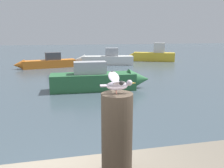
{
  "coord_description": "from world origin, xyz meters",
  "views": [
    {
      "loc": [
        0.27,
        -2.82,
        3.05
      ],
      "look_at": [
        0.84,
        -0.23,
        2.47
      ],
      "focal_mm": 37.48,
      "sensor_mm": 36.0,
      "label": 1
    }
  ],
  "objects_px": {
    "seagull": "(117,83)",
    "boat_orange": "(45,63)",
    "mooring_post": "(117,135)",
    "boat_white": "(103,60)",
    "boat_yellow": "(151,55)",
    "boat_green": "(103,80)"
  },
  "relations": [
    {
      "from": "mooring_post",
      "to": "seagull",
      "type": "relative_size",
      "value": 1.52
    },
    {
      "from": "boat_green",
      "to": "boat_white",
      "type": "xyz_separation_m",
      "value": [
        1.82,
        9.91,
        -0.03
      ]
    },
    {
      "from": "mooring_post",
      "to": "boat_white",
      "type": "height_order",
      "value": "mooring_post"
    },
    {
      "from": "boat_orange",
      "to": "boat_white",
      "type": "xyz_separation_m",
      "value": [
        5.36,
        0.88,
        0.07
      ]
    },
    {
      "from": "boat_yellow",
      "to": "boat_green",
      "type": "bearing_deg",
      "value": -122.61
    },
    {
      "from": "seagull",
      "to": "boat_orange",
      "type": "bearing_deg",
      "value": 95.73
    },
    {
      "from": "boat_orange",
      "to": "mooring_post",
      "type": "bearing_deg",
      "value": -84.29
    },
    {
      "from": "mooring_post",
      "to": "boat_white",
      "type": "distance_m",
      "value": 20.25
    },
    {
      "from": "boat_green",
      "to": "boat_white",
      "type": "relative_size",
      "value": 0.94
    },
    {
      "from": "seagull",
      "to": "boat_yellow",
      "type": "xyz_separation_m",
      "value": [
        9.27,
        21.91,
        -1.92
      ]
    },
    {
      "from": "mooring_post",
      "to": "boat_yellow",
      "type": "bearing_deg",
      "value": 67.06
    },
    {
      "from": "seagull",
      "to": "boat_orange",
      "type": "distance_m",
      "value": 19.22
    },
    {
      "from": "mooring_post",
      "to": "boat_green",
      "type": "bearing_deg",
      "value": 80.65
    },
    {
      "from": "boat_green",
      "to": "boat_yellow",
      "type": "relative_size",
      "value": 1.07
    },
    {
      "from": "boat_yellow",
      "to": "boat_white",
      "type": "xyz_separation_m",
      "value": [
        -5.81,
        -2.01,
        -0.1
      ]
    },
    {
      "from": "mooring_post",
      "to": "seagull",
      "type": "xyz_separation_m",
      "value": [
        0.0,
        -0.0,
        0.59
      ]
    },
    {
      "from": "boat_orange",
      "to": "boat_yellow",
      "type": "xyz_separation_m",
      "value": [
        11.18,
        2.9,
        0.17
      ]
    },
    {
      "from": "seagull",
      "to": "boat_yellow",
      "type": "bearing_deg",
      "value": 67.07
    },
    {
      "from": "boat_yellow",
      "to": "seagull",
      "type": "bearing_deg",
      "value": -112.93
    },
    {
      "from": "boat_orange",
      "to": "boat_white",
      "type": "relative_size",
      "value": 0.92
    },
    {
      "from": "boat_orange",
      "to": "boat_yellow",
      "type": "distance_m",
      "value": 11.55
    },
    {
      "from": "mooring_post",
      "to": "seagull",
      "type": "bearing_deg",
      "value": -4.09
    }
  ]
}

